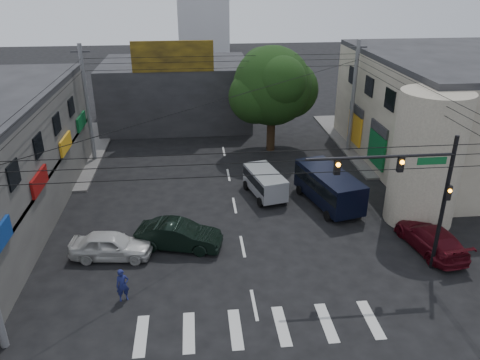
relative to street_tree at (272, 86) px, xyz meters
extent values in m
plane|color=black|center=(-4.00, -17.00, -5.47)|extent=(160.00, 160.00, 0.00)
cube|color=#514F4C|center=(-22.00, 1.00, -5.40)|extent=(16.00, 16.00, 0.15)
cube|color=#514F4C|center=(14.00, 1.00, -5.40)|extent=(16.00, 16.00, 0.15)
cube|color=gray|center=(14.00, -4.00, -1.47)|extent=(14.00, 18.00, 8.00)
cylinder|color=gray|center=(7.00, -13.00, -1.47)|extent=(4.00, 4.00, 8.00)
cube|color=#232326|center=(-8.00, 9.00, -2.47)|extent=(14.00, 10.00, 6.00)
cube|color=olive|center=(-8.00, 4.10, 1.83)|extent=(7.00, 0.30, 2.60)
cylinder|color=black|center=(0.00, 0.00, -3.27)|extent=(0.70, 0.70, 4.40)
sphere|color=black|center=(0.00, 0.00, 0.03)|extent=(6.40, 6.40, 6.40)
cylinder|color=black|center=(5.50, -18.00, -1.87)|extent=(0.20, 0.20, 7.20)
cylinder|color=black|center=(2.00, -18.00, 0.83)|extent=(7.00, 0.14, 0.14)
cube|color=black|center=(3.00, -18.00, 0.43)|extent=(0.28, 0.22, 0.75)
cube|color=black|center=(0.00, -18.00, 0.43)|extent=(0.28, 0.22, 0.75)
sphere|color=orange|center=(3.00, -18.14, 0.58)|extent=(0.20, 0.20, 0.20)
sphere|color=orange|center=(0.00, -18.14, 0.58)|extent=(0.20, 0.20, 0.20)
cube|color=#0C5426|center=(4.50, -18.00, 0.53)|extent=(1.40, 0.06, 0.35)
cylinder|color=#59595B|center=(-14.50, -1.00, -0.87)|extent=(0.32, 0.32, 9.20)
cylinder|color=#59595B|center=(6.50, -1.00, -0.87)|extent=(0.32, 0.32, 9.20)
imported|color=black|center=(-7.50, -14.72, -4.70)|extent=(3.88, 5.46, 1.54)
imported|color=beige|center=(-11.06, -15.32, -4.74)|extent=(2.64, 4.66, 1.46)
imported|color=#490A13|center=(6.20, -16.32, -4.76)|extent=(3.30, 5.46, 1.43)
imported|color=#171C50|center=(-10.00, -19.00, -4.65)|extent=(0.82, 0.73, 1.64)
camera|label=1|loc=(-6.40, -37.09, 8.63)|focal=35.00mm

